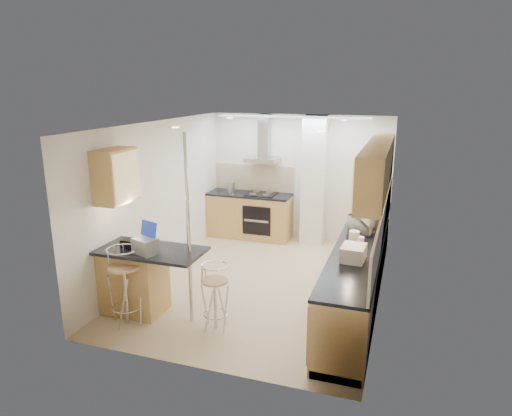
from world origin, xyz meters
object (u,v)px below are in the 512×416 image
(bar_stool_end, at_px, (215,297))
(bread_bin, at_px, (353,253))
(laptop, at_px, (146,246))
(microwave, at_px, (365,222))
(bar_stool_near, at_px, (125,286))

(bar_stool_end, relative_size, bread_bin, 2.44)
(laptop, height_order, bar_stool_end, laptop)
(bar_stool_end, bearing_deg, microwave, 10.79)
(laptop, xyz_separation_m, bread_bin, (2.56, 0.67, -0.03))
(microwave, bearing_deg, laptop, 142.20)
(bread_bin, bearing_deg, laptop, -162.18)
(bar_stool_near, xyz_separation_m, bread_bin, (2.79, 0.85, 0.49))
(bar_stool_near, distance_m, bread_bin, 2.96)
(bar_stool_near, distance_m, bar_stool_end, 1.18)
(microwave, relative_size, bar_stool_end, 0.60)
(laptop, bearing_deg, bar_stool_near, -122.00)
(microwave, distance_m, bread_bin, 1.24)
(laptop, distance_m, bar_stool_end, 1.11)
(microwave, bearing_deg, bar_stool_near, 142.44)
(bar_stool_end, bearing_deg, bread_bin, -17.01)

